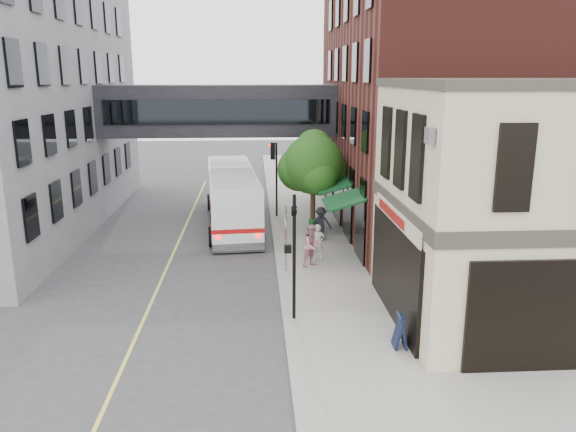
{
  "coord_description": "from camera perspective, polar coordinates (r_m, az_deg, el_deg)",
  "views": [
    {
      "loc": [
        -0.94,
        -16.46,
        8.55
      ],
      "look_at": [
        0.36,
        4.92,
        3.17
      ],
      "focal_mm": 35.0,
      "sensor_mm": 36.0,
      "label": 1
    }
  ],
  "objects": [
    {
      "name": "bus",
      "position": [
        32.96,
        -5.71,
        2.19
      ],
      "size": [
        3.66,
        12.01,
        3.18
      ],
      "color": "white",
      "rests_on": "ground"
    },
    {
      "name": "sidewalk_main",
      "position": [
        31.75,
        1.96,
        -1.38
      ],
      "size": [
        4.0,
        60.0,
        0.15
      ],
      "primitive_type": "cube",
      "color": "gray",
      "rests_on": "ground"
    },
    {
      "name": "newspaper_box",
      "position": [
        29.79,
        2.7,
        -1.3
      ],
      "size": [
        0.58,
        0.54,
        0.99
      ],
      "primitive_type": "cube",
      "rotation": [
        0.0,
        0.0,
        0.24
      ],
      "color": "#125117",
      "rests_on": "sidewalk_main"
    },
    {
      "name": "pedestrian_c",
      "position": [
        29.29,
        3.36,
        -0.79
      ],
      "size": [
        1.2,
        0.76,
        1.77
      ],
      "primitive_type": "imported",
      "rotation": [
        0.0,
        0.0,
        -0.09
      ],
      "color": "black",
      "rests_on": "sidewalk_main"
    },
    {
      "name": "ground",
      "position": [
        18.57,
        -0.2,
        -13.31
      ],
      "size": [
        120.0,
        120.0,
        0.0
      ],
      "primitive_type": "plane",
      "color": "#38383A",
      "rests_on": "ground"
    },
    {
      "name": "traffic_signal_far",
      "position": [
        33.89,
        -1.42,
        5.25
      ],
      "size": [
        0.53,
        0.28,
        4.5
      ],
      "color": "black",
      "rests_on": "sidewalk_main"
    },
    {
      "name": "pedestrian_b",
      "position": [
        25.29,
        2.48,
        -3.01
      ],
      "size": [
        1.19,
        1.13,
        1.93
      ],
      "primitive_type": "imported",
      "rotation": [
        0.0,
        0.0,
        0.59
      ],
      "color": "#CC8498",
      "rests_on": "sidewalk_main"
    },
    {
      "name": "sandwich_board",
      "position": [
        18.46,
        11.32,
        -11.36
      ],
      "size": [
        0.43,
        0.64,
        1.1
      ],
      "primitive_type": "cube",
      "rotation": [
        0.0,
        0.0,
        -0.05
      ],
      "color": "#101832",
      "rests_on": "sidewalk_main"
    },
    {
      "name": "pedestrian_a",
      "position": [
        26.06,
        3.04,
        -2.74
      ],
      "size": [
        0.72,
        0.58,
        1.72
      ],
      "primitive_type": "imported",
      "rotation": [
        0.0,
        0.0,
        -0.3
      ],
      "color": "beige",
      "rests_on": "sidewalk_main"
    },
    {
      "name": "skyway_bridge",
      "position": [
        34.58,
        -7.01,
        10.6
      ],
      "size": [
        14.0,
        3.18,
        3.0
      ],
      "color": "black",
      "rests_on": "ground"
    },
    {
      "name": "street_tree",
      "position": [
        30.2,
        2.53,
        5.25
      ],
      "size": [
        3.8,
        3.2,
        5.6
      ],
      "color": "#382619",
      "rests_on": "sidewalk_main"
    },
    {
      "name": "traffic_signal_near",
      "position": [
        19.33,
        0.54,
        -2.65
      ],
      "size": [
        0.44,
        0.22,
        4.6
      ],
      "color": "black",
      "rests_on": "sidewalk_main"
    },
    {
      "name": "street_sign_pole",
      "position": [
        24.41,
        -0.23,
        -1.63
      ],
      "size": [
        0.08,
        0.75,
        3.0
      ],
      "color": "gray",
      "rests_on": "sidewalk_main"
    },
    {
      "name": "brick_building",
      "position": [
        33.33,
        15.94,
        10.89
      ],
      "size": [
        13.76,
        18.0,
        14.0
      ],
      "color": "#4E1E18",
      "rests_on": "ground"
    },
    {
      "name": "lane_marking",
      "position": [
        28.1,
        -11.65,
        -3.9
      ],
      "size": [
        0.12,
        40.0,
        0.01
      ],
      "primitive_type": "cube",
      "color": "#D8CC4C",
      "rests_on": "ground"
    },
    {
      "name": "corner_building",
      "position": [
        21.4,
        24.21,
        1.15
      ],
      "size": [
        10.19,
        8.12,
        8.45
      ],
      "color": "beige",
      "rests_on": "ground"
    }
  ]
}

